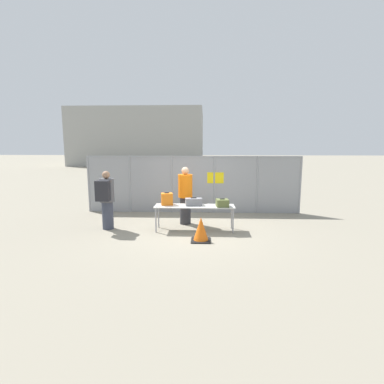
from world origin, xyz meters
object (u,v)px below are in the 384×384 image
Objects in this scene: suitcase_grey at (194,202)px; traveler_hooded at (106,198)px; suitcase_olive at (222,203)px; inspection_table at (195,208)px; security_worker_near at (185,195)px; suitcase_orange at (167,199)px; traffic_cone at (201,230)px; utility_trailer at (224,196)px.

traveler_hooded is at bearing -179.06° from suitcase_grey.
traveler_hooded is (-3.40, 0.08, 0.11)m from suitcase_olive.
security_worker_near is (-0.32, 0.73, 0.25)m from inspection_table.
suitcase_orange reaches higher than inspection_table.
security_worker_near reaches higher than suitcase_orange.
inspection_table is at bearing 101.75° from traffic_cone.
security_worker_near reaches higher than suitcase_olive.
suitcase_olive is 0.21× the size of security_worker_near.
security_worker_near is (0.50, 0.64, 0.02)m from suitcase_orange.
suitcase_orange is 0.21× the size of security_worker_near.
suitcase_grey is (-0.03, 0.04, 0.16)m from inspection_table.
inspection_table is at bearing 173.73° from suitcase_olive.
suitcase_olive is at bearing -6.26° from suitcase_orange.
traveler_hooded reaches higher than inspection_table.
suitcase_grey is at bearing 102.17° from security_worker_near.
suitcase_grey is at bearing -3.63° from suitcase_orange.
inspection_table is 3.64× the size of traffic_cone.
suitcase_grey is 1.32× the size of suitcase_olive.
suitcase_orange is at bearing 173.74° from suitcase_olive.
traveler_hooded reaches higher than traffic_cone.
security_worker_near is at bearing -115.78° from utility_trailer.
security_worker_near is (-1.12, 0.82, 0.09)m from suitcase_olive.
inspection_table reaches higher than traffic_cone.
traffic_cone is at bearing -78.25° from inspection_table.
suitcase_orange is 0.79m from suitcase_grey.
traffic_cone is (-0.88, -4.60, -0.12)m from utility_trailer.
inspection_table is at bearing 10.49° from traveler_hooded.
suitcase_olive is 3.40m from traveler_hooded.
traffic_cone is (2.80, -0.96, -0.66)m from traveler_hooded.
suitcase_grey reaches higher than inspection_table.
suitcase_grey is 0.76m from security_worker_near.
security_worker_near is 0.41× the size of utility_trailer.
traffic_cone is at bearing 96.60° from security_worker_near.
security_worker_near is (2.28, 0.74, -0.02)m from traveler_hooded.
inspection_table is 0.86m from suitcase_orange.
traffic_cone is at bearing -8.44° from traveler_hooded.
suitcase_grey reaches higher than utility_trailer.
security_worker_near reaches higher than utility_trailer.
inspection_table reaches higher than utility_trailer.
suitcase_olive is at bearing 9.00° from traveler_hooded.
suitcase_grey is at bearing 11.37° from traveler_hooded.
traffic_cone is at bearing -45.84° from suitcase_orange.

